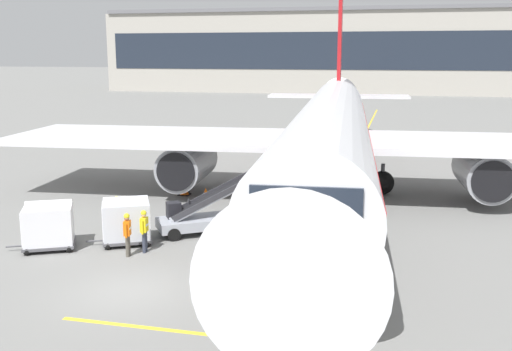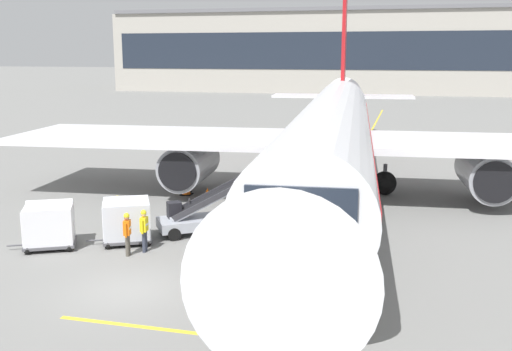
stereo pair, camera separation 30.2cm
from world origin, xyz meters
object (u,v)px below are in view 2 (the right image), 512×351
parked_airplane (333,132)px  ground_crew_by_carts (144,228)px  belt_loader (203,214)px  baggage_cart_second (49,224)px  safety_cone_engine_keepout (185,187)px  baggage_cart_lead (127,220)px  safety_cone_nose_mark (208,194)px  ground_crew_marshaller (127,231)px  safety_cone_wingtip (186,189)px  ground_crew_by_loader (118,212)px

parked_airplane → ground_crew_by_carts: parked_airplane is taller
belt_loader → baggage_cart_second: (-5.39, -3.59, 0.14)m
baggage_cart_second → safety_cone_engine_keepout: size_ratio=3.98×
parked_airplane → baggage_cart_lead: parked_airplane is taller
safety_cone_engine_keepout → safety_cone_nose_mark: 2.25m
parked_airplane → ground_crew_marshaller: size_ratio=26.68×
ground_crew_by_carts → safety_cone_wingtip: ground_crew_by_carts is taller
ground_crew_by_loader → ground_crew_marshaller: same height
ground_crew_by_carts → baggage_cart_second: bearing=-173.1°
safety_cone_engine_keepout → safety_cone_nose_mark: bearing=-36.0°
ground_crew_by_loader → safety_cone_wingtip: size_ratio=2.48×
baggage_cart_second → ground_crew_marshaller: baggage_cart_second is taller
safety_cone_engine_keepout → safety_cone_wingtip: bearing=-59.5°
baggage_cart_lead → ground_crew_by_loader: size_ratio=1.60×
safety_cone_nose_mark → ground_crew_marshaller: bearing=-90.5°
baggage_cart_lead → baggage_cart_second: bearing=-153.3°
baggage_cart_second → ground_crew_marshaller: size_ratio=1.60×
baggage_cart_lead → parked_airplane: bearing=55.3°
safety_cone_nose_mark → belt_loader: bearing=-73.1°
parked_airplane → baggage_cart_second: bearing=-130.2°
parked_airplane → safety_cone_nose_mark: size_ratio=66.77×
ground_crew_by_loader → safety_cone_nose_mark: size_ratio=2.50×
baggage_cart_lead → safety_cone_nose_mark: 8.05m
belt_loader → safety_cone_nose_mark: 6.07m
belt_loader → ground_crew_marshaller: bearing=-116.3°
safety_cone_wingtip → ground_crew_by_loader: bearing=-91.5°
belt_loader → baggage_cart_lead: belt_loader is taller
safety_cone_engine_keepout → baggage_cart_second: bearing=-99.6°
parked_airplane → ground_crew_by_carts: 13.21m
parked_airplane → belt_loader: size_ratio=9.08×
baggage_cart_lead → baggage_cart_second: size_ratio=1.00×
baggage_cart_lead → ground_crew_marshaller: size_ratio=1.60×
belt_loader → safety_cone_nose_mark: size_ratio=7.36×
parked_airplane → ground_crew_by_loader: size_ratio=26.68×
ground_crew_by_carts → safety_cone_engine_keepout: ground_crew_by_carts is taller
parked_airplane → safety_cone_engine_keepout: bearing=-171.7°
belt_loader → ground_crew_marshaller: (-1.83, -3.70, 0.14)m
baggage_cart_lead → safety_cone_engine_keepout: bearing=96.0°
ground_crew_marshaller → ground_crew_by_carts: bearing=52.9°
ground_crew_by_carts → ground_crew_marshaller: (-0.45, -0.60, 0.00)m
belt_loader → safety_cone_engine_keepout: 7.97m
belt_loader → ground_crew_by_loader: belt_loader is taller
baggage_cart_second → safety_cone_engine_keepout: (1.81, 10.70, -0.66)m
ground_crew_by_carts → ground_crew_marshaller: bearing=-127.1°
parked_airplane → safety_cone_wingtip: size_ratio=66.08×
parked_airplane → safety_cone_nose_mark: 7.67m
baggage_cart_lead → ground_crew_by_carts: (1.22, -0.91, -0.00)m
ground_crew_by_loader → safety_cone_nose_mark: bearing=75.6°
ground_crew_by_loader → ground_crew_marshaller: size_ratio=1.00×
ground_crew_marshaller → baggage_cart_second: bearing=178.3°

